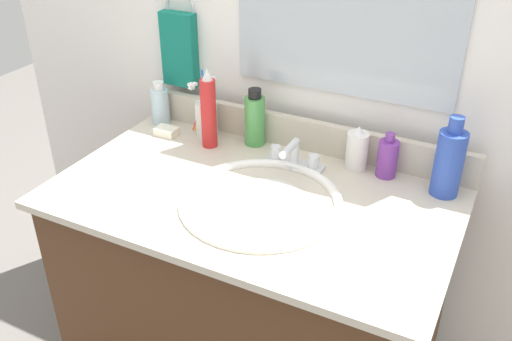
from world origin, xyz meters
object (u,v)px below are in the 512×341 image
object	(u,v)px
bottle_toner_green	(255,119)
bottle_spray_red	(209,111)
hand_towel	(179,50)
bottle_gel_clear	(160,105)
faucet	(294,158)
bottle_shampoo_blue	(449,162)
bottle_cream_purple	(387,158)
cup_white_ceramic	(206,117)
soap_bar	(166,131)
bottle_lotion_white	(357,150)

from	to	relation	value
bottle_toner_green	bottle_spray_red	world-z (taller)	bottle_spray_red
hand_towel	bottle_gel_clear	world-z (taller)	hand_towel
faucet	bottle_shampoo_blue	distance (m)	0.39
bottle_cream_purple	cup_white_ceramic	size ratio (longest dim) A/B	0.61
bottle_toner_green	bottle_cream_purple	distance (m)	0.39
bottle_cream_purple	soap_bar	world-z (taller)	bottle_cream_purple
soap_bar	bottle_gel_clear	bearing A→B (deg)	134.21
hand_towel	bottle_shampoo_blue	size ratio (longest dim) A/B	1.06
bottle_cream_purple	bottle_spray_red	xyz separation A→B (m)	(-0.49, -0.06, 0.05)
bottle_shampoo_blue	bottle_spray_red	world-z (taller)	bottle_spray_red
bottle_toner_green	cup_white_ceramic	distance (m)	0.16
bottle_gel_clear	bottle_cream_purple	bearing A→B (deg)	-0.07
hand_towel	bottle_lotion_white	xyz separation A→B (m)	(0.58, -0.06, -0.17)
bottle_cream_purple	cup_white_ceramic	xyz separation A→B (m)	(-0.54, -0.00, 0.00)
bottle_cream_purple	faucet	bearing A→B (deg)	-162.95
bottle_gel_clear	bottle_spray_red	xyz separation A→B (m)	(0.21, -0.06, 0.05)
bottle_toner_green	bottle_gel_clear	size ratio (longest dim) A/B	1.25
cup_white_ceramic	soap_bar	xyz separation A→B (m)	(-0.10, -0.06, -0.04)
faucet	soap_bar	world-z (taller)	faucet
bottle_toner_green	bottle_gel_clear	bearing A→B (deg)	-178.82
hand_towel	bottle_toner_green	world-z (taller)	hand_towel
hand_towel	bottle_shampoo_blue	world-z (taller)	hand_towel
bottle_toner_green	bottle_spray_red	distance (m)	0.13
bottle_cream_purple	bottle_shampoo_blue	bearing A→B (deg)	-7.34
hand_towel	bottle_lotion_white	bearing A→B (deg)	-5.97
bottle_spray_red	cup_white_ceramic	size ratio (longest dim) A/B	1.17
hand_towel	cup_white_ceramic	bearing A→B (deg)	-28.28
bottle_spray_red	bottle_shampoo_blue	bearing A→B (deg)	3.80
hand_towel	bottle_spray_red	world-z (taller)	hand_towel
bottle_cream_purple	bottle_shampoo_blue	xyz separation A→B (m)	(0.15, -0.02, 0.04)
bottle_toner_green	bottle_lotion_white	world-z (taller)	bottle_toner_green
cup_white_ceramic	hand_towel	bearing A→B (deg)	151.72
hand_towel	bottle_spray_red	size ratio (longest dim) A/B	0.95
bottle_toner_green	cup_white_ceramic	xyz separation A→B (m)	(-0.16, -0.01, -0.02)
bottle_shampoo_blue	soap_bar	size ratio (longest dim) A/B	3.24
bottle_cream_purple	soap_bar	distance (m)	0.65
bottle_spray_red	bottle_lotion_white	bearing A→B (deg)	9.12
bottle_shampoo_blue	bottle_toner_green	bearing A→B (deg)	177.13
bottle_shampoo_blue	cup_white_ceramic	bearing A→B (deg)	178.55
bottle_lotion_white	soap_bar	bearing A→B (deg)	-173.07
bottle_toner_green	cup_white_ceramic	bearing A→B (deg)	-176.57
bottle_toner_green	soap_bar	size ratio (longest dim) A/B	2.61
hand_towel	bottle_gel_clear	bearing A→B (deg)	-122.60
bottle_gel_clear	faucet	bearing A→B (deg)	-8.56
soap_bar	cup_white_ceramic	bearing A→B (deg)	31.72
bottle_toner_green	bottle_shampoo_blue	distance (m)	0.54
bottle_cream_purple	bottle_lotion_white	xyz separation A→B (m)	(-0.08, 0.00, 0.00)
faucet	bottle_cream_purple	distance (m)	0.24
bottle_spray_red	cup_white_ceramic	xyz separation A→B (m)	(-0.05, 0.06, -0.05)
bottle_toner_green	bottle_shampoo_blue	bearing A→B (deg)	-2.87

